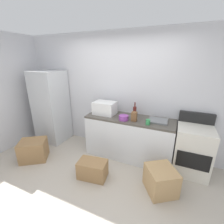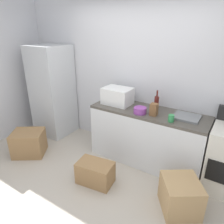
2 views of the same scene
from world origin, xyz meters
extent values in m
plane|color=#B2A899|center=(0.00, 0.00, 0.00)|extent=(6.00, 6.00, 0.00)
cube|color=silver|center=(0.00, 1.55, 1.30)|extent=(5.00, 0.10, 2.60)
cube|color=silver|center=(0.30, 1.20, 0.43)|extent=(1.80, 0.60, 0.86)
cube|color=#4C473F|center=(0.30, 1.20, 0.88)|extent=(1.80, 0.60, 0.04)
cube|color=silver|center=(-1.75, 1.15, 0.89)|extent=(0.68, 0.66, 1.78)
cube|color=silver|center=(1.52, 1.20, 0.45)|extent=(0.60, 0.60, 0.90)
cube|color=black|center=(1.52, 0.90, 0.42)|extent=(0.52, 0.02, 0.30)
cube|color=black|center=(1.52, 1.46, 1.00)|extent=(0.60, 0.08, 0.20)
cube|color=white|center=(-0.27, 1.21, 1.04)|extent=(0.46, 0.34, 0.27)
cube|color=slate|center=(0.86, 1.24, 0.92)|extent=(0.36, 0.32, 0.03)
cylinder|color=#591E19|center=(0.36, 1.34, 1.00)|extent=(0.07, 0.07, 0.20)
cylinder|color=#591E19|center=(0.36, 1.34, 1.15)|extent=(0.03, 0.03, 0.10)
cylinder|color=#338C4C|center=(0.71, 1.00, 0.95)|extent=(0.08, 0.08, 0.10)
cube|color=brown|center=(0.43, 1.08, 0.99)|extent=(0.10, 0.10, 0.18)
cylinder|color=purple|center=(0.23, 1.04, 0.95)|extent=(0.19, 0.19, 0.09)
cube|color=olive|center=(-1.50, 0.27, 0.21)|extent=(0.66, 0.64, 0.43)
cube|color=tan|center=(1.07, 0.49, 0.21)|extent=(0.60, 0.61, 0.41)
cube|color=olive|center=(-0.09, 0.31, 0.16)|extent=(0.54, 0.38, 0.33)
camera|label=1|loc=(1.14, -1.61, 2.03)|focal=24.50mm
camera|label=2|loc=(1.42, -1.60, 2.11)|focal=33.49mm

